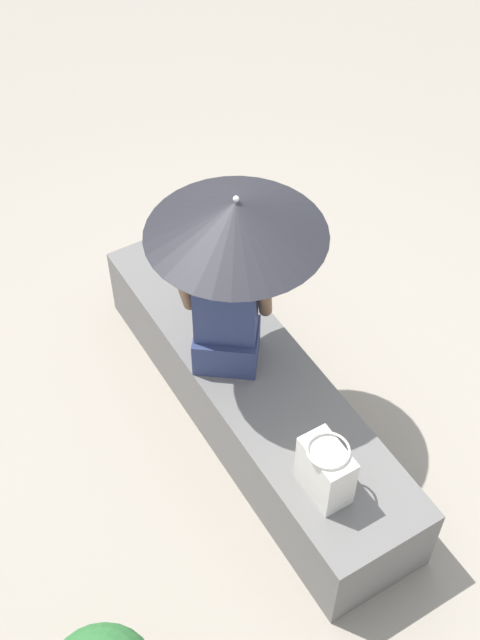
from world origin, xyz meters
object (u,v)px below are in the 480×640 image
object	(u,v)px
person_seated	(226,310)
parasol	(236,218)
handbag_black	(325,470)
magazine	(201,291)

from	to	relation	value
person_seated	parasol	bearing A→B (deg)	-111.01
handbag_black	magazine	bearing A→B (deg)	-5.41
parasol	handbag_black	xyz separation A→B (m)	(-0.92, 0.07, -0.84)
parasol	magazine	bearing A→B (deg)	-7.67
parasol	magazine	world-z (taller)	parasol
magazine	parasol	bearing A→B (deg)	174.30
person_seated	handbag_black	world-z (taller)	person_seated
person_seated	magazine	bearing A→B (deg)	-13.44
parasol	magazine	xyz separation A→B (m)	(0.54, -0.07, -0.99)
person_seated	magazine	size ratio (longest dim) A/B	3.21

